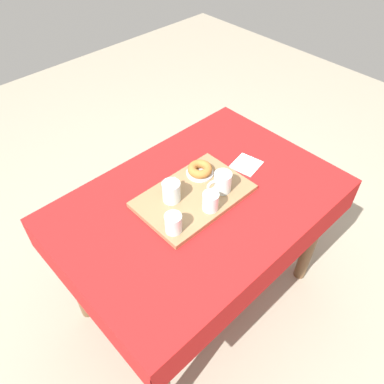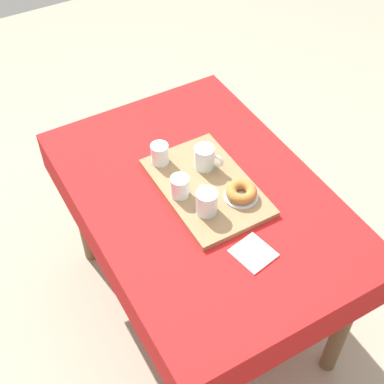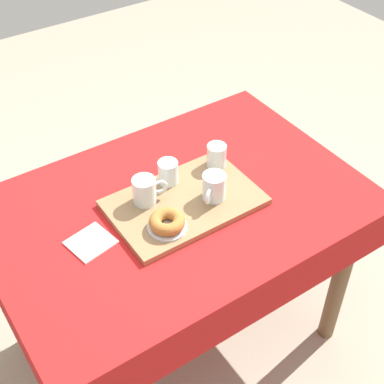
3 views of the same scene
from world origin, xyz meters
name	(u,v)px [view 1 (image 1 of 3)]	position (x,y,z in m)	size (l,w,h in m)	color
ground_plane	(198,292)	(0.00, 0.00, 0.00)	(6.00, 6.00, 0.00)	gray
dining_table	(199,217)	(0.00, 0.00, 0.64)	(1.21, 0.83, 0.75)	red
serving_tray	(194,196)	(0.01, -0.02, 0.76)	(0.47, 0.31, 0.02)	olive
tea_mug_left	(222,183)	(-0.09, 0.04, 0.82)	(0.11, 0.07, 0.09)	silver
tea_mug_right	(172,192)	(0.10, -0.07, 0.82)	(0.10, 0.09, 0.09)	silver
water_glass_near	(173,224)	(0.20, 0.06, 0.81)	(0.07, 0.07, 0.08)	silver
water_glass_far	(211,202)	(0.02, 0.08, 0.81)	(0.07, 0.07, 0.08)	silver
donut_plate_left	(200,173)	(-0.10, -0.10, 0.78)	(0.12, 0.12, 0.01)	silver
sugar_donut_left	(200,169)	(-0.10, -0.10, 0.80)	(0.11, 0.11, 0.04)	#A3662D
paper_napkin	(246,165)	(-0.31, -0.01, 0.76)	(0.12, 0.12, 0.01)	white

